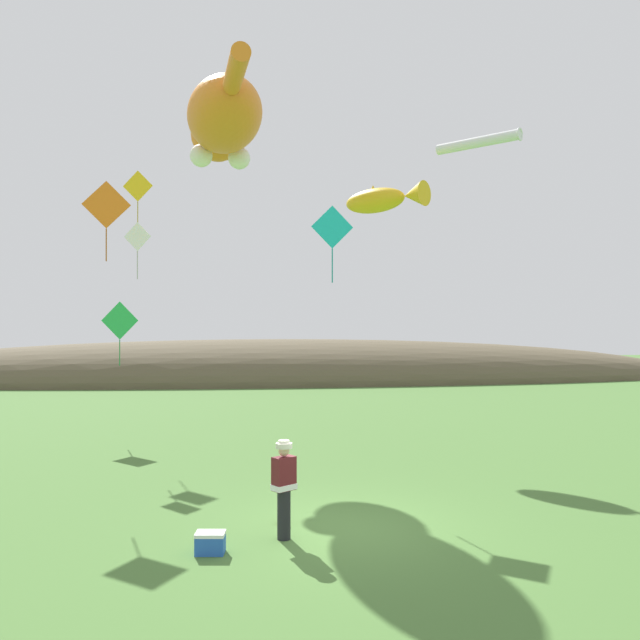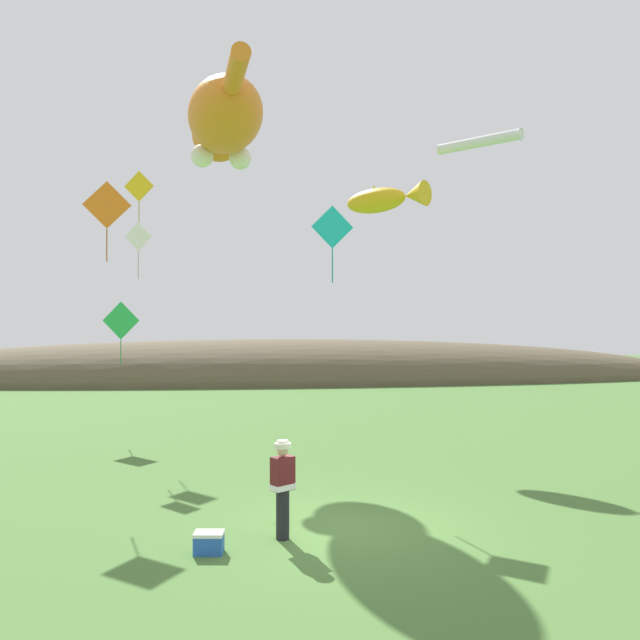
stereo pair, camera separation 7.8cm
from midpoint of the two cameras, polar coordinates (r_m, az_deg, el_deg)
ground_plane at (r=12.44m, az=2.32°, el=-18.48°), size 120.00×120.00×0.00m
distant_hill_ridge at (r=42.94m, az=-3.92°, el=-5.50°), size 60.49×11.13×5.62m
festival_attendant at (r=11.61m, az=-3.23°, el=-14.91°), size 0.49×0.45×1.77m
kite_spool at (r=12.65m, az=-3.36°, el=-17.58°), size 0.14×0.25×0.25m
picnic_cooler at (r=11.30m, az=-9.92°, el=-19.41°), size 0.52×0.38×0.36m
kite_giant_cat at (r=22.47m, az=-8.70°, el=17.45°), size 3.00×8.59×2.62m
kite_fish_windsock at (r=22.25m, az=5.98°, el=10.93°), size 2.86×2.96×1.00m
kite_tube_streamer at (r=22.59m, az=14.47°, el=15.49°), size 2.38×2.40×0.44m
kite_diamond_orange at (r=18.25m, az=-18.79°, el=9.89°), size 1.30×0.08×2.20m
kite_diamond_green at (r=22.65m, az=-17.65°, el=-0.09°), size 1.30×0.28×2.22m
kite_diamond_teal at (r=16.61m, az=1.28°, el=8.43°), size 1.13×0.11×2.04m
kite_diamond_white at (r=20.92m, az=-16.17°, el=7.26°), size 0.89×0.30×1.83m
kite_diamond_gold at (r=24.48m, az=-16.13°, el=11.62°), size 1.12×0.27×2.05m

